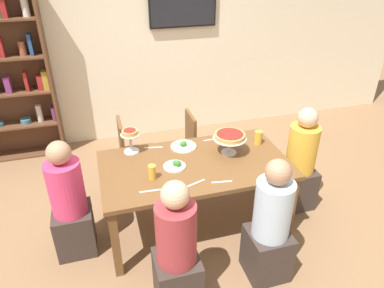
% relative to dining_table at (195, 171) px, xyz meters
% --- Properties ---
extents(ground_plane, '(12.00, 12.00, 0.00)m').
position_rel_dining_table_xyz_m(ground_plane, '(0.00, 0.00, -0.66)').
color(ground_plane, '#846042').
extents(rear_partition, '(8.00, 0.12, 2.80)m').
position_rel_dining_table_xyz_m(rear_partition, '(0.00, 2.20, 0.74)').
color(rear_partition, beige).
rests_on(rear_partition, ground_plane).
extents(dining_table, '(1.74, 0.96, 0.74)m').
position_rel_dining_table_xyz_m(dining_table, '(0.00, 0.00, 0.00)').
color(dining_table, brown).
rests_on(dining_table, ground_plane).
extents(bookshelf, '(1.10, 0.30, 2.21)m').
position_rel_dining_table_xyz_m(bookshelf, '(-1.86, 2.01, 0.49)').
color(bookshelf, brown).
rests_on(bookshelf, ground_plane).
extents(television, '(0.91, 0.05, 0.53)m').
position_rel_dining_table_xyz_m(television, '(0.46, 2.11, 1.15)').
color(television, black).
extents(diner_head_east, '(0.34, 0.34, 1.15)m').
position_rel_dining_table_xyz_m(diner_head_east, '(1.14, 0.01, -0.17)').
color(diner_head_east, '#382D28').
rests_on(diner_head_east, ground_plane).
extents(diner_head_west, '(0.34, 0.34, 1.15)m').
position_rel_dining_table_xyz_m(diner_head_west, '(-1.15, -0.01, -0.17)').
color(diner_head_west, '#382D28').
rests_on(diner_head_west, ground_plane).
extents(diner_near_right, '(0.34, 0.34, 1.15)m').
position_rel_dining_table_xyz_m(diner_near_right, '(0.41, -0.75, -0.17)').
color(diner_near_right, '#382D28').
rests_on(diner_near_right, ground_plane).
extents(diner_near_left, '(0.34, 0.34, 1.15)m').
position_rel_dining_table_xyz_m(diner_near_left, '(-0.38, -0.80, -0.17)').
color(diner_near_left, '#382D28').
rests_on(diner_near_left, ground_plane).
extents(chair_far_left, '(0.40, 0.40, 0.87)m').
position_rel_dining_table_xyz_m(chair_far_left, '(-0.49, 0.81, -0.17)').
color(chair_far_left, brown).
rests_on(chair_far_left, ground_plane).
extents(chair_far_right, '(0.40, 0.40, 0.87)m').
position_rel_dining_table_xyz_m(chair_far_right, '(0.29, 0.77, -0.17)').
color(chair_far_right, brown).
rests_on(chair_far_right, ground_plane).
extents(deep_dish_pizza_stand, '(0.32, 0.32, 0.21)m').
position_rel_dining_table_xyz_m(deep_dish_pizza_stand, '(0.37, 0.08, 0.26)').
color(deep_dish_pizza_stand, silver).
rests_on(deep_dish_pizza_stand, dining_table).
extents(personal_pizza_stand, '(0.18, 0.18, 0.24)m').
position_rel_dining_table_xyz_m(personal_pizza_stand, '(-0.54, 0.37, 0.25)').
color(personal_pizza_stand, silver).
rests_on(personal_pizza_stand, dining_table).
extents(salad_plate_near_diner, '(0.26, 0.26, 0.07)m').
position_rel_dining_table_xyz_m(salad_plate_near_diner, '(-0.02, 0.32, 0.10)').
color(salad_plate_near_diner, white).
rests_on(salad_plate_near_diner, dining_table).
extents(salad_plate_far_diner, '(0.20, 0.20, 0.07)m').
position_rel_dining_table_xyz_m(salad_plate_far_diner, '(-0.19, -0.01, 0.10)').
color(salad_plate_far_diner, white).
rests_on(salad_plate_far_diner, dining_table).
extents(beer_glass_amber_tall, '(0.08, 0.08, 0.14)m').
position_rel_dining_table_xyz_m(beer_glass_amber_tall, '(0.72, 0.18, 0.15)').
color(beer_glass_amber_tall, gold).
rests_on(beer_glass_amber_tall, dining_table).
extents(beer_glass_amber_short, '(0.07, 0.07, 0.13)m').
position_rel_dining_table_xyz_m(beer_glass_amber_short, '(-0.42, -0.13, 0.15)').
color(beer_glass_amber_short, gold).
rests_on(beer_glass_amber_short, dining_table).
extents(water_glass_clear_near, '(0.07, 0.07, 0.10)m').
position_rel_dining_table_xyz_m(water_glass_clear_near, '(0.60, -0.35, 0.13)').
color(water_glass_clear_near, white).
rests_on(water_glass_clear_near, dining_table).
extents(cutlery_fork_near, '(0.18, 0.03, 0.00)m').
position_rel_dining_table_xyz_m(cutlery_fork_near, '(-0.48, -0.31, 0.09)').
color(cutlery_fork_near, silver).
rests_on(cutlery_fork_near, dining_table).
extents(cutlery_knife_near, '(0.18, 0.07, 0.00)m').
position_rel_dining_table_xyz_m(cutlery_knife_near, '(-0.08, -0.31, 0.09)').
color(cutlery_knife_near, silver).
rests_on(cutlery_knife_near, dining_table).
extents(cutlery_fork_far, '(0.18, 0.03, 0.00)m').
position_rel_dining_table_xyz_m(cutlery_fork_far, '(0.30, 0.39, 0.09)').
color(cutlery_fork_far, silver).
rests_on(cutlery_fork_far, dining_table).
extents(cutlery_knife_far, '(0.18, 0.04, 0.00)m').
position_rel_dining_table_xyz_m(cutlery_knife_far, '(0.13, -0.35, 0.09)').
color(cutlery_knife_far, silver).
rests_on(cutlery_knife_far, dining_table).
extents(cutlery_spare_fork, '(0.18, 0.05, 0.00)m').
position_rel_dining_table_xyz_m(cutlery_spare_fork, '(-0.32, 0.39, 0.09)').
color(cutlery_spare_fork, silver).
rests_on(cutlery_spare_fork, dining_table).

